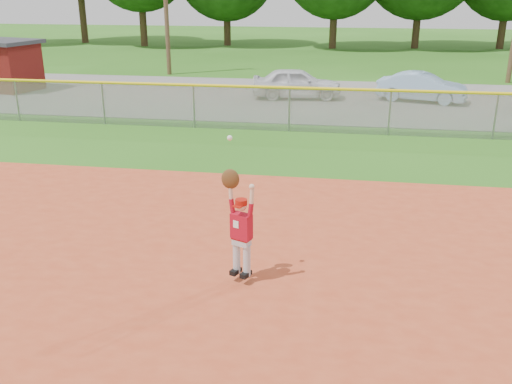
% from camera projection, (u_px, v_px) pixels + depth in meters
% --- Properties ---
extents(ground, '(120.00, 120.00, 0.00)m').
position_uv_depth(ground, '(230.00, 264.00, 10.32)').
color(ground, '#296116').
rests_on(ground, ground).
extents(clay_infield, '(24.00, 16.00, 0.04)m').
position_uv_depth(clay_infield, '(185.00, 366.00, 7.53)').
color(clay_infield, '#B13D20').
rests_on(clay_infield, ground).
extents(parking_strip, '(44.00, 10.00, 0.03)m').
position_uv_depth(parking_strip, '(303.00, 98.00, 25.14)').
color(parking_strip, slate).
rests_on(parking_strip, ground).
extents(car_white_a, '(4.03, 2.01, 1.32)m').
position_uv_depth(car_white_a, '(297.00, 83.00, 24.87)').
color(car_white_a, silver).
rests_on(car_white_a, parking_strip).
extents(car_blue, '(3.90, 2.23, 1.22)m').
position_uv_depth(car_blue, '(422.00, 87.00, 24.22)').
color(car_blue, '#8DAFD2').
rests_on(car_blue, parking_strip).
extents(utility_shed, '(3.61, 3.10, 2.34)m').
position_uv_depth(utility_shed, '(5.00, 65.00, 26.69)').
color(utility_shed, '#500E0B').
rests_on(utility_shed, ground).
extents(outfield_fence, '(40.06, 0.10, 1.55)m').
position_uv_depth(outfield_fence, '(289.00, 106.00, 19.28)').
color(outfield_fence, gray).
rests_on(outfield_fence, ground).
extents(ballplayer, '(0.60, 0.39, 2.38)m').
position_uv_depth(ballplayer, '(240.00, 224.00, 9.32)').
color(ballplayer, silver).
rests_on(ballplayer, ground).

